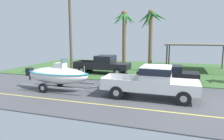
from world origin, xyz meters
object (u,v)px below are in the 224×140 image
parked_sedan_near (167,74)px  palm_tree_near_right (151,26)px  pickup_truck_towing (155,81)px  boat_on_trailer (58,75)px  utility_pole (70,32)px  parked_pickup_background (105,64)px  carport_awning (197,45)px  palm_tree_mid (124,25)px

parked_sedan_near → palm_tree_near_right: (-2.01, 4.86, 4.07)m
pickup_truck_towing → boat_on_trailer: bearing=-180.0°
utility_pole → parked_sedan_near: bearing=0.3°
parked_sedan_near → utility_pole: (-8.61, -0.05, 3.40)m
pickup_truck_towing → palm_tree_near_right: bearing=99.6°
parked_pickup_background → carport_awning: bearing=29.1°
parked_pickup_background → palm_tree_mid: palm_tree_mid is taller
palm_tree_mid → parked_pickup_background: bearing=-98.3°
palm_tree_mid → boat_on_trailer: bearing=-98.3°
carport_awning → palm_tree_mid: bearing=-178.5°
palm_tree_near_right → boat_on_trailer: bearing=-117.3°
palm_tree_near_right → palm_tree_mid: palm_tree_mid is taller
pickup_truck_towing → parked_sedan_near: (0.37, 4.82, -0.39)m
parked_sedan_near → palm_tree_near_right: bearing=112.5°
utility_pole → boat_on_trailer: bearing=-71.4°
boat_on_trailer → parked_sedan_near: size_ratio=1.23×
boat_on_trailer → parked_pickup_background: bearing=81.6°
parked_pickup_background → parked_sedan_near: size_ratio=1.22×
parked_pickup_background → parked_sedan_near: bearing=-17.9°
parked_sedan_near → pickup_truck_towing: bearing=-94.4°
boat_on_trailer → carport_awning: carport_awning is taller
boat_on_trailer → pickup_truck_towing: bearing=0.0°
parked_sedan_near → carport_awning: (2.60, 6.73, 2.10)m
parked_pickup_background → parked_sedan_near: (6.01, -1.94, -0.35)m
parked_pickup_background → palm_tree_mid: bearing=81.7°
parked_pickup_background → carport_awning: 10.01m
pickup_truck_towing → parked_sedan_near: 4.85m
boat_on_trailer → utility_pole: 5.90m
pickup_truck_towing → palm_tree_near_right: 10.48m
pickup_truck_towing → carport_awning: 12.05m
parked_sedan_near → utility_pole: bearing=-179.7°
palm_tree_near_right → utility_pole: size_ratio=0.81×
parked_pickup_background → carport_awning: (8.61, 4.79, 1.75)m
parked_pickup_background → parked_sedan_near: parked_pickup_background is taller
pickup_truck_towing → parked_pickup_background: 8.80m
utility_pole → palm_tree_mid: bearing=63.6°
palm_tree_mid → parked_sedan_near: bearing=-50.7°
palm_tree_near_right → palm_tree_mid: 3.72m
carport_awning → palm_tree_near_right: (-4.61, -1.87, 1.97)m
pickup_truck_towing → parked_sedan_near: size_ratio=1.24×
palm_tree_mid → palm_tree_near_right: bearing=-26.6°
boat_on_trailer → parked_pickup_background: (0.99, 6.76, 0.01)m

